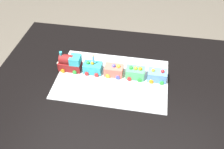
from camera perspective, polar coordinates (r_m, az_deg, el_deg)
dining_table at (r=1.42m, az=1.77°, el=-4.91°), size 1.40×1.00×0.74m
cake_board at (r=1.36m, az=0.00°, el=-0.98°), size 0.60×0.40×0.00m
cake_locomotive at (r=1.40m, az=-9.59°, el=2.70°), size 0.14×0.08×0.12m
cake_car_caboose_turquoise at (r=1.38m, az=-4.44°, el=1.55°), size 0.10×0.08×0.07m
cake_car_gondola_coral at (r=1.36m, az=0.43°, el=0.98°), size 0.10×0.08×0.07m
cake_car_tanker_mint_green at (r=1.35m, az=5.34°, el=0.41°), size 0.10×0.08×0.07m
cake_car_hopper_sky_blue at (r=1.35m, az=10.30°, el=-0.20°), size 0.10×0.08×0.07m
birthday_candle at (r=1.34m, az=-4.32°, el=3.73°), size 0.01×0.01×0.05m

